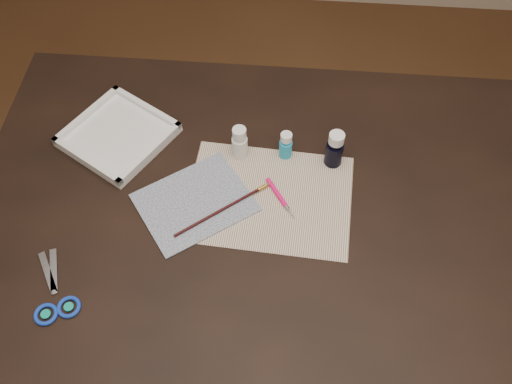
# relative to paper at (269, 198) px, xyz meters

# --- Properties ---
(ground) EXTENTS (3.50, 3.50, 0.02)m
(ground) POSITION_rel_paper_xyz_m (-0.03, -0.02, -0.76)
(ground) COLOR #422614
(ground) RESTS_ON ground
(table) EXTENTS (1.30, 0.90, 0.75)m
(table) POSITION_rel_paper_xyz_m (-0.03, -0.02, -0.38)
(table) COLOR black
(table) RESTS_ON ground
(paper) EXTENTS (0.39, 0.30, 0.00)m
(paper) POSITION_rel_paper_xyz_m (0.00, 0.00, 0.00)
(paper) COLOR silver
(paper) RESTS_ON table
(canvas) EXTENTS (0.31, 0.30, 0.00)m
(canvas) POSITION_rel_paper_xyz_m (-0.17, -0.03, 0.00)
(canvas) COLOR #0F1B33
(canvas) RESTS_ON paper
(paint_bottle_white) EXTENTS (0.04, 0.04, 0.09)m
(paint_bottle_white) POSITION_rel_paper_xyz_m (-0.08, 0.12, 0.04)
(paint_bottle_white) COLOR white
(paint_bottle_white) RESTS_ON table
(paint_bottle_cyan) EXTENTS (0.04, 0.04, 0.08)m
(paint_bottle_cyan) POSITION_rel_paper_xyz_m (0.03, 0.13, 0.04)
(paint_bottle_cyan) COLOR #1D9CCA
(paint_bottle_cyan) RESTS_ON table
(paint_bottle_navy) EXTENTS (0.05, 0.05, 0.10)m
(paint_bottle_navy) POSITION_rel_paper_xyz_m (0.14, 0.11, 0.05)
(paint_bottle_navy) COLOR black
(paint_bottle_navy) RESTS_ON table
(paintbrush) EXTENTS (0.21, 0.17, 0.01)m
(paintbrush) POSITION_rel_paper_xyz_m (-0.10, -0.04, 0.01)
(paintbrush) COLOR black
(paintbrush) RESTS_ON canvas
(craft_knife) EXTENTS (0.08, 0.11, 0.01)m
(craft_knife) POSITION_rel_paper_xyz_m (0.03, -0.00, 0.01)
(craft_knife) COLOR #FF0A6C
(craft_knife) RESTS_ON paper
(scissors) EXTENTS (0.18, 0.21, 0.01)m
(scissors) POSITION_rel_paper_xyz_m (-0.43, -0.26, 0.00)
(scissors) COLOR silver
(scissors) RESTS_ON table
(palette_tray) EXTENTS (0.30, 0.30, 0.03)m
(palette_tray) POSITION_rel_paper_xyz_m (-0.38, 0.15, 0.01)
(palette_tray) COLOR white
(palette_tray) RESTS_ON table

